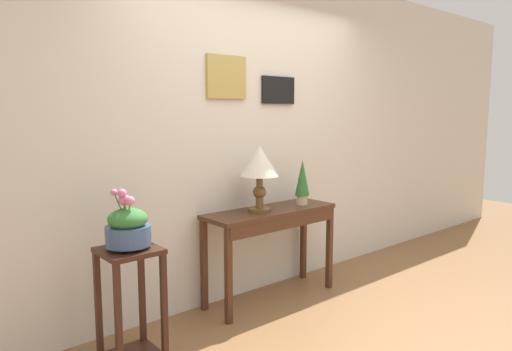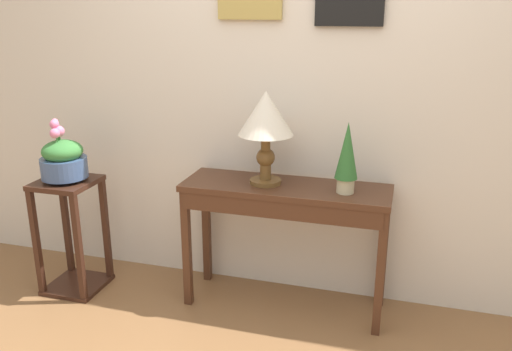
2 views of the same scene
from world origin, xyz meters
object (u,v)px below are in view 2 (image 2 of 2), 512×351
pedestal_stand_left (72,235)px  planter_bowl_wide (63,159)px  console_table (285,206)px  potted_plant_on_console (347,155)px  table_lamp (266,119)px

pedestal_stand_left → planter_bowl_wide: bearing=-164.5°
console_table → planter_bowl_wide: size_ratio=3.18×
console_table → potted_plant_on_console: bearing=-1.5°
console_table → table_lamp: 0.51m
console_table → pedestal_stand_left: (-1.33, -0.15, -0.29)m
console_table → potted_plant_on_console: (0.34, -0.01, 0.33)m
table_lamp → pedestal_stand_left: table_lamp is taller
table_lamp → planter_bowl_wide: bearing=-171.7°
potted_plant_on_console → planter_bowl_wide: potted_plant_on_console is taller
potted_plant_on_console → pedestal_stand_left: 1.79m
table_lamp → pedestal_stand_left: bearing=-171.7°
console_table → table_lamp: bearing=169.4°
table_lamp → planter_bowl_wide: 1.26m
console_table → planter_bowl_wide: planter_bowl_wide is taller
planter_bowl_wide → console_table: bearing=6.6°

